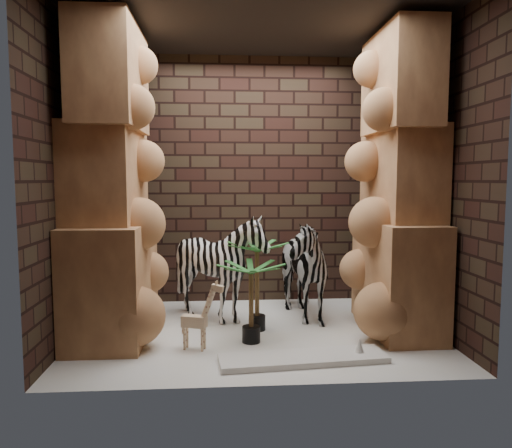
{
  "coord_description": "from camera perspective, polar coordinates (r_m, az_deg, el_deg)",
  "views": [
    {
      "loc": [
        -0.33,
        -4.62,
        1.52
      ],
      "look_at": [
        0.0,
        0.15,
        1.07
      ],
      "focal_mm": 33.4,
      "sensor_mm": 36.0,
      "label": 1
    }
  ],
  "objects": [
    {
      "name": "wall_back",
      "position": [
        5.88,
        -0.77,
        5.21
      ],
      "size": [
        3.5,
        0.0,
        3.5
      ],
      "primitive_type": "plane",
      "rotation": [
        1.57,
        0.0,
        0.0
      ],
      "color": "black",
      "rests_on": "ground"
    },
    {
      "name": "palm_front",
      "position": [
        4.81,
        0.13,
        -7.37
      ],
      "size": [
        0.36,
        0.36,
        0.91
      ],
      "primitive_type": null,
      "color": "#2B7223",
      "rests_on": "floor"
    },
    {
      "name": "rock_pillar_right",
      "position": [
        4.94,
        16.84,
        4.94
      ],
      "size": [
        0.58,
        1.25,
        3.0
      ],
      "primitive_type": null,
      "color": "tan",
      "rests_on": "floor"
    },
    {
      "name": "giraffe_toy",
      "position": [
        4.34,
        -7.42,
        -10.6
      ],
      "size": [
        0.35,
        0.21,
        0.65
      ],
      "primitive_type": null,
      "rotation": [
        0.0,
        0.0,
        -0.32
      ],
      "color": "beige",
      "rests_on": "floor"
    },
    {
      "name": "rock_pillar_left",
      "position": [
        4.74,
        -17.09,
        4.93
      ],
      "size": [
        0.68,
        1.3,
        3.0
      ],
      "primitive_type": null,
      "color": "tan",
      "rests_on": "floor"
    },
    {
      "name": "surfboard",
      "position": [
        4.15,
        5.68,
        -15.72
      ],
      "size": [
        1.43,
        0.48,
        0.05
      ],
      "primitive_type": "cube",
      "rotation": [
        0.0,
        0.0,
        0.09
      ],
      "color": "white",
      "rests_on": "floor"
    },
    {
      "name": "floor",
      "position": [
        4.87,
        0.11,
        -12.78
      ],
      "size": [
        3.5,
        3.5,
        0.0
      ],
      "primitive_type": "plane",
      "color": "white",
      "rests_on": "ground"
    },
    {
      "name": "palm_back",
      "position": [
        4.47,
        -0.58,
        -9.33
      ],
      "size": [
        0.36,
        0.36,
        0.76
      ],
      "primitive_type": null,
      "color": "#2B7223",
      "rests_on": "floor"
    },
    {
      "name": "wall_front",
      "position": [
        3.38,
        1.65,
        5.08
      ],
      "size": [
        3.5,
        0.0,
        3.5
      ],
      "primitive_type": "plane",
      "rotation": [
        -1.57,
        0.0,
        0.0
      ],
      "color": "black",
      "rests_on": "ground"
    },
    {
      "name": "ceiling",
      "position": [
        4.86,
        0.12,
        23.14
      ],
      "size": [
        3.5,
        3.5,
        0.0
      ],
      "primitive_type": "plane",
      "rotation": [
        3.14,
        0.0,
        0.0
      ],
      "color": "black",
      "rests_on": "ground"
    },
    {
      "name": "wall_right",
      "position": [
        5.06,
        20.35,
        4.84
      ],
      "size": [
        0.0,
        3.0,
        3.0
      ],
      "primitive_type": "plane",
      "rotation": [
        1.57,
        0.0,
        -1.57
      ],
      "color": "black",
      "rests_on": "ground"
    },
    {
      "name": "zebra_right",
      "position": [
        5.24,
        4.69,
        -4.22
      ],
      "size": [
        0.82,
        1.2,
        1.29
      ],
      "primitive_type": "imported",
      "rotation": [
        0.0,
        0.0,
        0.23
      ],
      "color": "white",
      "rests_on": "floor"
    },
    {
      "name": "zebra_left",
      "position": [
        5.1,
        -4.32,
        -5.84
      ],
      "size": [
        1.02,
        1.23,
        1.05
      ],
      "primitive_type": "imported",
      "rotation": [
        0.0,
        0.0,
        0.07
      ],
      "color": "white",
      "rests_on": "floor"
    },
    {
      "name": "wall_left",
      "position": [
        4.83,
        -21.16,
        4.81
      ],
      "size": [
        0.0,
        3.0,
        3.0
      ],
      "primitive_type": "plane",
      "rotation": [
        1.57,
        0.0,
        1.57
      ],
      "color": "black",
      "rests_on": "ground"
    }
  ]
}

